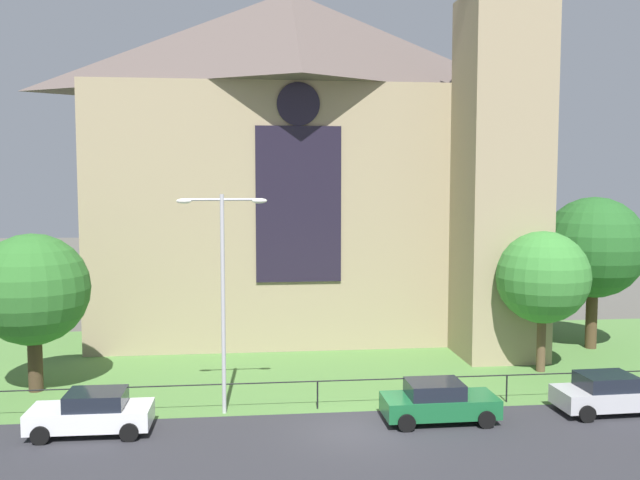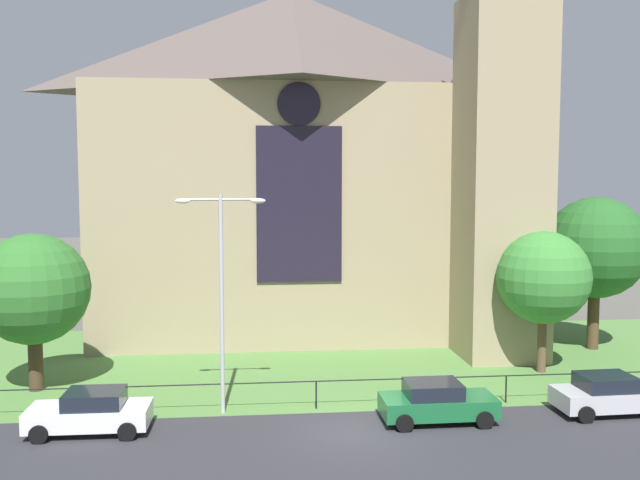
{
  "view_description": "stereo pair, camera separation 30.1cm",
  "coord_description": "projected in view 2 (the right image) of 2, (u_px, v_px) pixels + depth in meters",
  "views": [
    {
      "loc": [
        -3.96,
        -23.68,
        8.84
      ],
      "look_at": [
        -0.47,
        8.0,
        6.17
      ],
      "focal_mm": 38.75,
      "sensor_mm": 36.0,
      "label": 1
    },
    {
      "loc": [
        -3.66,
        -23.71,
        8.84
      ],
      "look_at": [
        -0.47,
        8.0,
        6.17
      ],
      "focal_mm": 38.75,
      "sensor_mm": 36.0,
      "label": 2
    }
  ],
  "objects": [
    {
      "name": "streetlamp_near",
      "position": [
        221.0,
        275.0,
        26.07
      ],
      "size": [
        3.37,
        0.26,
        8.39
      ],
      "color": "#B2B2B7",
      "rests_on": "ground"
    },
    {
      "name": "tree_right_near",
      "position": [
        544.0,
        278.0,
        31.87
      ],
      "size": [
        4.29,
        4.29,
        6.6
      ],
      "color": "brown",
      "rests_on": "ground"
    },
    {
      "name": "tree_left_near",
      "position": [
        33.0,
        289.0,
        29.05
      ],
      "size": [
        4.7,
        4.7,
        6.71
      ],
      "color": "#423021",
      "rests_on": "ground"
    },
    {
      "name": "parked_car_green",
      "position": [
        437.0,
        402.0,
        25.46
      ],
      "size": [
        4.21,
        2.05,
        1.51
      ],
      "rotation": [
        0.0,
        0.0,
        0.01
      ],
      "color": "#196033",
      "rests_on": "ground"
    },
    {
      "name": "tree_right_far",
      "position": [
        596.0,
        248.0,
        36.29
      ],
      "size": [
        5.33,
        5.33,
        8.08
      ],
      "color": "#4C3823",
      "rests_on": "ground"
    },
    {
      "name": "road_asphalt",
      "position": [
        365.0,
        452.0,
        22.63
      ],
      "size": [
        120.0,
        8.0,
        0.01
      ],
      "primitive_type": "cube",
      "color": "#2D2D33",
      "rests_on": "ground"
    },
    {
      "name": "grass_verge",
      "position": [
        330.0,
        370.0,
        32.54
      ],
      "size": [
        120.0,
        20.0,
        0.01
      ],
      "primitive_type": "cube",
      "color": "#517F3D",
      "rests_on": "ground"
    },
    {
      "name": "ground",
      "position": [
        325.0,
        359.0,
        34.53
      ],
      "size": [
        160.0,
        160.0,
        0.0
      ],
      "primitive_type": "plane",
      "color": "#56544C"
    },
    {
      "name": "church_building",
      "position": [
        306.0,
        158.0,
        40.68
      ],
      "size": [
        23.2,
        16.2,
        26.0
      ],
      "color": "tan",
      "rests_on": "ground"
    },
    {
      "name": "iron_railing",
      "position": [
        316.0,
        384.0,
        26.89
      ],
      "size": [
        30.72,
        0.07,
        1.13
      ],
      "color": "black",
      "rests_on": "ground"
    },
    {
      "name": "parked_car_white",
      "position": [
        91.0,
        412.0,
        24.35
      ],
      "size": [
        4.22,
        2.06,
        1.51
      ],
      "rotation": [
        0.0,
        0.0,
        3.13
      ],
      "color": "silver",
      "rests_on": "ground"
    },
    {
      "name": "parked_car_silver",
      "position": [
        609.0,
        394.0,
        26.38
      ],
      "size": [
        4.25,
        2.13,
        1.51
      ],
      "rotation": [
        0.0,
        0.0,
        0.03
      ],
      "color": "#B7B7BC",
      "rests_on": "ground"
    }
  ]
}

